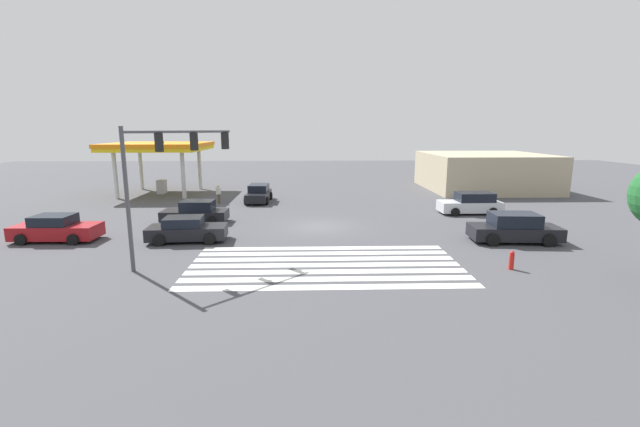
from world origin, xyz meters
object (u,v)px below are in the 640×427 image
Objects in this scene: car_3 at (514,228)px; car_5 at (56,229)px; pedestrian at (218,193)px; car_2 at (196,212)px; car_0 at (187,230)px; traffic_signal_mast at (166,164)px; fire_hydrant at (512,260)px; car_4 at (259,194)px; car_1 at (471,204)px.

car_5 is (-25.86, 1.01, -0.08)m from car_3.
car_2 is at bearing -42.80° from pedestrian.
pedestrian is (-0.73, 12.51, 0.22)m from car_0.
pedestrian is (0.01, 7.58, 0.19)m from car_2.
traffic_signal_mast reaches higher than fire_hydrant.
pedestrian reaches higher than fire_hydrant.
car_4 reaches higher than car_5.
car_1 is 20.44m from pedestrian.
car_2 is at bearing -19.98° from car_4.
car_0 is (-0.34, 3.85, -4.04)m from traffic_signal_mast.
car_3 is 1.13× the size of car_4.
car_1 is 19.95m from car_2.
car_1 is 2.84× the size of pedestrian.
car_2 reaches higher than fire_hydrant.
traffic_signal_mast is 9.72m from car_2.
traffic_signal_mast reaches higher than pedestrian.
fire_hydrant is at bearing 38.23° from car_4.
car_2 is at bearing 148.38° from fire_hydrant.
traffic_signal_mast reaches higher than car_5.
car_1 is 8.10m from car_3.
car_3 is 23.26m from pedestrian.
car_2 is (-0.74, 4.93, 0.03)m from car_0.
car_1 is 27.42m from car_5.
car_5 is (-26.49, -7.07, -0.07)m from car_1.
car_1 reaches higher than car_4.
car_2 is at bearing 35.55° from car_5.
traffic_signal_mast is 1.45× the size of car_4.
traffic_signal_mast is at bearing -38.99° from pedestrian.
car_0 is 1.01× the size of car_4.
car_0 is 0.89× the size of car_3.
car_3 is 21.00m from car_4.
car_0 reaches higher than fire_hydrant.
car_5 is at bearing -71.55° from pedestrian.
car_4 reaches higher than fire_hydrant.
fire_hydrant is at bearing 149.27° from car_2.
car_4 is 3.40m from pedestrian.
car_4 is (3.35, 8.19, 0.02)m from car_2.
pedestrian is at bearing 89.45° from car_0.
car_3 is at bearing -35.05° from traffic_signal_mast.
pedestrian is 24.56m from fire_hydrant.
car_4 is (2.26, 16.97, -4.00)m from traffic_signal_mast.
car_4 is (-15.83, 13.80, -0.06)m from car_3.
traffic_signal_mast is at bearing -27.27° from car_5.
car_2 is (-19.80, -2.47, -0.07)m from car_1.
car_1 is at bearing -13.99° from traffic_signal_mast.
car_1 is at bearing 73.08° from car_4.
car_5 is 2.90× the size of pedestrian.
car_5 is 5.38× the size of fire_hydrant.
fire_hydrant is (13.45, -18.53, -0.28)m from car_4.
car_1 reaches higher than fire_hydrant.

